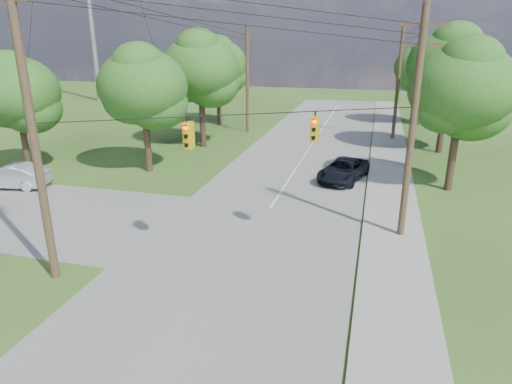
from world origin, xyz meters
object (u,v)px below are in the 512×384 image
(pole_sw, at_px, (31,123))
(car_cross_silver, at_px, (11,176))
(pole_north_w, at_px, (247,79))
(pole_north_e, at_px, (398,83))
(car_main_north, at_px, (344,170))
(pole_ne, at_px, (413,124))

(pole_sw, bearing_deg, car_cross_silver, 138.24)
(pole_north_w, xyz_separation_m, car_cross_silver, (-9.57, -20.70, -4.34))
(pole_north_e, distance_m, car_main_north, 14.82)
(pole_sw, bearing_deg, pole_north_w, 90.77)
(pole_ne, height_order, car_cross_silver, pole_ne)
(pole_ne, relative_size, car_cross_silver, 2.27)
(pole_ne, bearing_deg, car_cross_silver, 176.83)
(pole_sw, height_order, pole_north_e, pole_sw)
(car_cross_silver, bearing_deg, pole_sw, 39.15)
(car_cross_silver, bearing_deg, car_main_north, 100.05)
(pole_sw, height_order, car_cross_silver, pole_sw)
(pole_sw, relative_size, pole_north_w, 1.20)
(pole_north_e, bearing_deg, pole_sw, -114.52)
(pole_north_w, bearing_deg, car_main_north, -52.60)
(pole_ne, height_order, pole_north_e, pole_ne)
(pole_ne, height_order, car_main_north, pole_ne)
(pole_north_e, bearing_deg, car_cross_silver, -138.59)
(pole_sw, distance_m, pole_ne, 15.51)
(pole_ne, xyz_separation_m, pole_north_w, (-13.90, 22.00, -0.34))
(car_cross_silver, bearing_deg, pole_north_e, 122.32)
(pole_sw, relative_size, pole_ne, 1.14)
(pole_north_e, xyz_separation_m, car_main_north, (-3.40, -13.73, -4.40))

